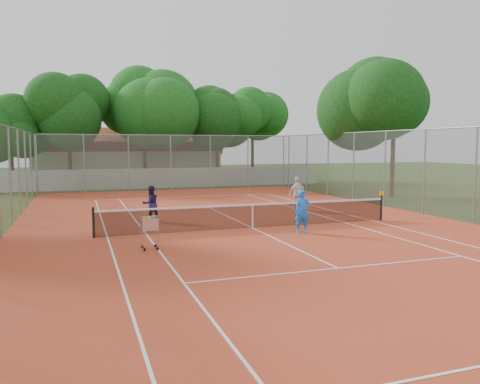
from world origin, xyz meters
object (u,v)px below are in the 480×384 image
object	(u,v)px
clubhouse	(127,157)
ball_hopper	(150,232)
player_far_right	(297,194)
player_far_left	(151,204)
player_near	(303,212)
tennis_net	(253,216)

from	to	relation	value
clubhouse	ball_hopper	distance (m)	31.65
clubhouse	player_far_right	xyz separation A→B (m)	(5.86, -25.06, -1.34)
player_far_left	player_near	bearing A→B (deg)	122.55
tennis_net	player_far_right	size ratio (longest dim) A/B	7.04
clubhouse	player_far_left	bearing A→B (deg)	-93.34
tennis_net	player_far_right	distance (m)	5.53
tennis_net	player_far_right	bearing A→B (deg)	45.60
clubhouse	ball_hopper	size ratio (longest dim) A/B	14.99
player_far_left	player_far_right	bearing A→B (deg)	172.76
tennis_net	player_far_left	distance (m)	4.57
player_near	ball_hopper	size ratio (longest dim) A/B	1.46
tennis_net	clubhouse	size ratio (longest dim) A/B	0.72
player_near	player_far_right	world-z (taller)	player_far_right
clubhouse	player_far_left	distance (m)	26.18
tennis_net	ball_hopper	distance (m)	5.02
clubhouse	player_far_right	bearing A→B (deg)	-76.83
tennis_net	player_far_left	world-z (taller)	player_far_left
tennis_net	player_near	xyz separation A→B (m)	(1.39, -1.55, 0.31)
tennis_net	ball_hopper	world-z (taller)	ball_hopper
tennis_net	clubhouse	xyz separation A→B (m)	(-2.00, 29.00, 1.69)
ball_hopper	player_near	bearing A→B (deg)	10.61
player_far_left	player_far_right	distance (m)	7.46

